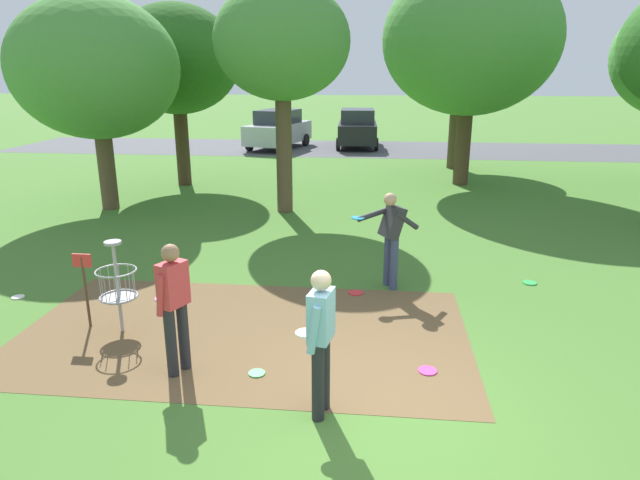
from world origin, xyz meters
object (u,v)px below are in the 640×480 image
at_px(tree_far_center, 458,75).
at_px(frisbee_far_right, 356,293).
at_px(parked_car_leftmost, 278,129).
at_px(tree_near_left, 471,40).
at_px(disc_golf_basket, 114,283).
at_px(player_throwing, 321,335).
at_px(player_waiting_left, 174,302).
at_px(player_foreground_watching, 391,234).
at_px(frisbee_far_left, 257,373).
at_px(tree_near_right, 95,68).
at_px(parked_car_center_left, 357,128).
at_px(frisbee_near_basket, 18,297).
at_px(frisbee_mid_grass, 427,371).
at_px(frisbee_by_tee, 529,283).
at_px(tree_mid_right, 176,60).
at_px(tree_mid_left, 282,43).

bearing_deg(tree_far_center, frisbee_far_right, -103.57).
bearing_deg(parked_car_leftmost, tree_far_center, -32.14).
bearing_deg(frisbee_far_right, tree_near_left, 72.81).
distance_m(disc_golf_basket, player_throwing, 3.64).
relative_size(player_waiting_left, tree_far_center, 0.35).
distance_m(player_foreground_watching, frisbee_far_left, 3.71).
bearing_deg(tree_near_right, frisbee_far_right, -37.77).
bearing_deg(parked_car_center_left, frisbee_near_basket, -104.02).
height_order(frisbee_mid_grass, parked_car_center_left, parked_car_center_left).
distance_m(frisbee_near_basket, tree_near_left, 14.58).
xyz_separation_m(frisbee_by_tee, parked_car_leftmost, (-7.66, 17.22, 0.91)).
xyz_separation_m(player_waiting_left, tree_far_center, (5.31, 16.00, 2.53)).
xyz_separation_m(tree_mid_right, parked_car_center_left, (5.35, 10.05, -3.06)).
bearing_deg(player_throwing, frisbee_mid_grass, 39.36).
distance_m(frisbee_mid_grass, parked_car_center_left, 21.55).
relative_size(disc_golf_basket, parked_car_center_left, 0.33).
bearing_deg(tree_near_right, disc_golf_basket, -63.48).
bearing_deg(frisbee_near_basket, parked_car_leftmost, 86.55).
height_order(player_throwing, parked_car_leftmost, parked_car_leftmost).
height_order(disc_golf_basket, player_foreground_watching, player_foreground_watching).
relative_size(frisbee_far_right, tree_mid_right, 0.04).
height_order(frisbee_mid_grass, tree_near_right, tree_near_right).
relative_size(disc_golf_basket, frisbee_by_tee, 5.54).
xyz_separation_m(player_throwing, frisbee_near_basket, (-5.45, 2.76, -0.96)).
xyz_separation_m(player_foreground_watching, parked_car_center_left, (-1.33, 18.60, -0.06)).
relative_size(player_waiting_left, frisbee_by_tee, 6.82).
distance_m(disc_golf_basket, player_waiting_left, 1.67).
distance_m(frisbee_near_basket, tree_near_right, 7.39).
bearing_deg(frisbee_near_basket, tree_near_right, 102.28).
relative_size(player_throwing, frisbee_mid_grass, 7.10).
bearing_deg(disc_golf_basket, frisbee_far_right, 27.61).
xyz_separation_m(frisbee_by_tee, parked_car_center_left, (-3.87, 18.15, 0.91)).
bearing_deg(parked_car_leftmost, tree_near_right, -101.22).
relative_size(player_waiting_left, parked_car_leftmost, 0.38).
bearing_deg(frisbee_mid_grass, player_throwing, -140.64).
bearing_deg(tree_far_center, frisbee_by_tee, -90.33).
height_order(disc_golf_basket, tree_near_right, tree_near_right).
distance_m(player_foreground_watching, tree_mid_right, 11.26).
relative_size(player_waiting_left, parked_car_center_left, 0.40).
height_order(disc_golf_basket, player_waiting_left, player_waiting_left).
bearing_deg(tree_mid_left, player_foreground_watching, -62.50).
relative_size(frisbee_far_left, tree_mid_right, 0.04).
xyz_separation_m(disc_golf_basket, parked_car_center_left, (2.67, 20.75, 0.17)).
distance_m(tree_near_right, tree_far_center, 12.81).
distance_m(tree_near_left, tree_far_center, 3.42).
height_order(player_waiting_left, frisbee_far_left, player_waiting_left).
relative_size(player_foreground_watching, frisbee_mid_grass, 7.10).
bearing_deg(player_waiting_left, player_foreground_watching, 49.68).
bearing_deg(frisbee_near_basket, frisbee_far_right, 7.86).
xyz_separation_m(player_throwing, parked_car_center_left, (-0.52, 22.50, -0.05)).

